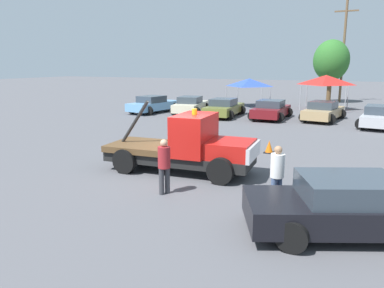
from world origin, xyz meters
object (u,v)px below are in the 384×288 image
(person_near_truck, at_px, (277,172))
(parked_car_silver, at_px, (379,117))
(person_at_hood, at_px, (164,163))
(traffic_cone, at_px, (269,147))
(parked_car_maroon, at_px, (271,110))
(tree_left, at_px, (331,61))
(foreground_car, at_px, (357,207))
(canopy_tent_red, at_px, (326,80))
(parked_car_tan, at_px, (323,111))
(parked_car_cream, at_px, (191,105))
(parked_car_skyblue, at_px, (153,104))
(parked_car_olive, at_px, (224,108))
(tow_truck, at_px, (188,147))
(utility_pole, at_px, (344,49))
(canopy_tent_blue, at_px, (249,82))

(person_near_truck, height_order, parked_car_silver, person_near_truck)
(person_at_hood, height_order, traffic_cone, person_at_hood)
(parked_car_maroon, distance_m, tree_left, 14.42)
(foreground_car, xyz_separation_m, canopy_tent_red, (-3.31, 24.80, 1.83))
(parked_car_tan, bearing_deg, parked_car_cream, 100.69)
(parked_car_skyblue, bearing_deg, parked_car_silver, -80.83)
(tree_left, relative_size, traffic_cone, 11.16)
(foreground_car, distance_m, parked_car_cream, 21.60)
(foreground_car, bearing_deg, person_at_hood, 150.46)
(parked_car_cream, height_order, canopy_tent_red, canopy_tent_red)
(parked_car_silver, bearing_deg, person_near_truck, 175.14)
(person_near_truck, relative_size, parked_car_olive, 0.35)
(parked_car_skyblue, xyz_separation_m, parked_car_silver, (16.17, -0.16, 0.00))
(parked_car_cream, bearing_deg, parked_car_skyblue, 95.72)
(canopy_tent_red, bearing_deg, parked_car_tan, -84.59)
(canopy_tent_red, bearing_deg, person_at_hood, -94.56)
(parked_car_cream, bearing_deg, parked_car_maroon, -102.23)
(person_near_truck, relative_size, parked_car_cream, 0.35)
(tow_truck, xyz_separation_m, utility_pole, (3.03, 29.14, 4.37))
(person_near_truck, bearing_deg, parked_car_tan, -56.46)
(foreground_car, relative_size, person_at_hood, 3.25)
(person_near_truck, relative_size, parked_car_maroon, 0.38)
(parked_car_skyblue, xyz_separation_m, canopy_tent_blue, (5.55, 7.69, 1.50))
(canopy_tent_red, relative_size, tree_left, 0.58)
(person_at_hood, xyz_separation_m, canopy_tent_red, (1.94, 24.30, 1.52))
(tree_left, bearing_deg, parked_car_tan, -86.03)
(traffic_cone, bearing_deg, parked_car_tan, 84.64)
(tow_truck, height_order, parked_car_skyblue, tow_truck)
(person_near_truck, xyz_separation_m, person_at_hood, (-3.22, -0.45, -0.01))
(parked_car_silver, distance_m, traffic_cone, 10.63)
(foreground_car, bearing_deg, traffic_cone, 93.72)
(person_at_hood, bearing_deg, tree_left, -63.00)
(tree_left, distance_m, utility_pole, 1.78)
(person_near_truck, height_order, person_at_hood, person_near_truck)
(parked_car_tan, xyz_separation_m, parked_car_silver, (3.41, -1.33, 0.00))
(canopy_tent_blue, relative_size, canopy_tent_red, 0.92)
(traffic_cone, bearing_deg, canopy_tent_blue, 109.43)
(foreground_car, xyz_separation_m, parked_car_tan, (-2.66, 18.00, -0.00))
(tow_truck, xyz_separation_m, foreground_car, (5.62, -2.86, -0.25))
(canopy_tent_red, xyz_separation_m, utility_pole, (0.72, 7.19, 2.79))
(traffic_cone, bearing_deg, tree_left, 89.71)
(foreground_car, distance_m, tree_left, 31.46)
(tow_truck, relative_size, traffic_cone, 9.95)
(tow_truck, relative_size, utility_pole, 0.55)
(parked_car_skyblue, relative_size, traffic_cone, 8.79)
(person_near_truck, relative_size, parked_car_tan, 0.36)
(foreground_car, xyz_separation_m, person_at_hood, (-5.25, 0.50, 0.31))
(traffic_cone, relative_size, utility_pole, 0.05)
(parked_car_silver, xyz_separation_m, utility_pole, (-3.34, 15.33, 4.62))
(canopy_tent_red, height_order, utility_pole, utility_pole)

